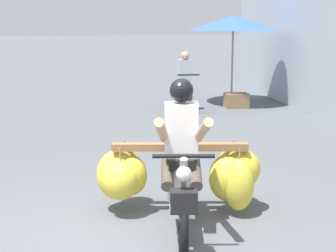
{
  "coord_description": "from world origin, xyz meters",
  "views": [
    {
      "loc": [
        -0.2,
        -4.49,
        2.17
      ],
      "look_at": [
        0.6,
        1.41,
        0.9
      ],
      "focal_mm": 54.4,
      "sensor_mm": 36.0,
      "label": 1
    }
  ],
  "objects_px": {
    "motorbike_distant_ahead_left": "(185,87)",
    "market_umbrella_near_shop": "(233,23)",
    "motorbike_main_loaded": "(180,172)",
    "produce_crate": "(236,100)"
  },
  "relations": [
    {
      "from": "motorbike_distant_ahead_left",
      "to": "market_umbrella_near_shop",
      "type": "bearing_deg",
      "value": 30.24
    },
    {
      "from": "motorbike_main_loaded",
      "to": "market_umbrella_near_shop",
      "type": "height_order",
      "value": "market_umbrella_near_shop"
    },
    {
      "from": "motorbike_main_loaded",
      "to": "motorbike_distant_ahead_left",
      "type": "distance_m",
      "value": 6.56
    },
    {
      "from": "motorbike_main_loaded",
      "to": "motorbike_distant_ahead_left",
      "type": "relative_size",
      "value": 1.15
    },
    {
      "from": "motorbike_distant_ahead_left",
      "to": "market_umbrella_near_shop",
      "type": "height_order",
      "value": "market_umbrella_near_shop"
    },
    {
      "from": "motorbike_main_loaded",
      "to": "market_umbrella_near_shop",
      "type": "relative_size",
      "value": 0.83
    },
    {
      "from": "motorbike_distant_ahead_left",
      "to": "produce_crate",
      "type": "distance_m",
      "value": 1.4
    },
    {
      "from": "market_umbrella_near_shop",
      "to": "motorbike_main_loaded",
      "type": "bearing_deg",
      "value": -108.98
    },
    {
      "from": "produce_crate",
      "to": "motorbike_main_loaded",
      "type": "bearing_deg",
      "value": -110.28
    },
    {
      "from": "motorbike_distant_ahead_left",
      "to": "market_umbrella_near_shop",
      "type": "distance_m",
      "value": 2.14
    }
  ]
}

